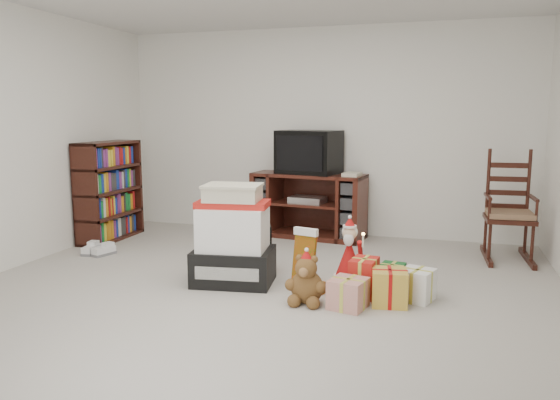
# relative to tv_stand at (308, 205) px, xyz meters

# --- Properties ---
(room) EXTENTS (5.01, 5.01, 2.51)m
(room) POSITION_rel_tv_stand_xyz_m (0.10, -2.23, 0.86)
(room) COLOR #B0A9A1
(room) RESTS_ON ground
(tv_stand) EXTENTS (1.39, 0.64, 0.77)m
(tv_stand) POSITION_rel_tv_stand_xyz_m (0.00, 0.00, 0.00)
(tv_stand) COLOR #4A1B15
(tv_stand) RESTS_ON floor
(bookshelf) EXTENTS (0.31, 0.94, 1.15)m
(bookshelf) POSITION_rel_tv_stand_xyz_m (-2.21, -0.80, 0.17)
(bookshelf) COLOR #36140E
(bookshelf) RESTS_ON floor
(rocking_chair) EXTENTS (0.50, 0.79, 1.16)m
(rocking_chair) POSITION_rel_tv_stand_xyz_m (2.20, -0.37, 0.01)
(rocking_chair) COLOR #36140E
(rocking_chair) RESTS_ON floor
(gift_pile) EXTENTS (0.74, 0.58, 0.85)m
(gift_pile) POSITION_rel_tv_stand_xyz_m (-0.18, -1.97, -0.01)
(gift_pile) COLOR black
(gift_pile) RESTS_ON floor
(red_suitcase) EXTENTS (0.38, 0.29, 0.51)m
(red_suitcase) POSITION_rel_tv_stand_xyz_m (-0.15, -1.58, -0.16)
(red_suitcase) COLOR maroon
(red_suitcase) RESTS_ON floor
(stocking) EXTENTS (0.27, 0.16, 0.53)m
(stocking) POSITION_rel_tv_stand_xyz_m (0.45, -1.96, -0.12)
(stocking) COLOR #0B660C
(stocking) RESTS_ON floor
(teddy_bear) EXTENTS (0.26, 0.23, 0.38)m
(teddy_bear) POSITION_rel_tv_stand_xyz_m (0.56, -2.29, -0.22)
(teddy_bear) COLOR brown
(teddy_bear) RESTS_ON floor
(santa_figurine) EXTENTS (0.28, 0.26, 0.57)m
(santa_figurine) POSITION_rel_tv_stand_xyz_m (0.77, -1.57, -0.17)
(santa_figurine) COLOR #B11313
(santa_figurine) RESTS_ON floor
(mrs_claus_figurine) EXTENTS (0.29, 0.28, 0.60)m
(mrs_claus_figurine) POSITION_rel_tv_stand_xyz_m (-0.50, -1.47, -0.15)
(mrs_claus_figurine) COLOR #B11313
(mrs_claus_figurine) RESTS_ON floor
(sneaker_pair) EXTENTS (0.32, 0.27, 0.09)m
(sneaker_pair) POSITION_rel_tv_stand_xyz_m (-1.93, -1.48, -0.34)
(sneaker_pair) COLOR white
(sneaker_pair) RESTS_ON floor
(gift_cluster) EXTENTS (0.71, 0.80, 0.24)m
(gift_cluster) POSITION_rel_tv_stand_xyz_m (1.12, -2.03, -0.26)
(gift_cluster) COLOR red
(gift_cluster) RESTS_ON floor
(crt_television) EXTENTS (0.78, 0.64, 0.51)m
(crt_television) POSITION_rel_tv_stand_xyz_m (-0.00, 0.01, 0.64)
(crt_television) COLOR black
(crt_television) RESTS_ON tv_stand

